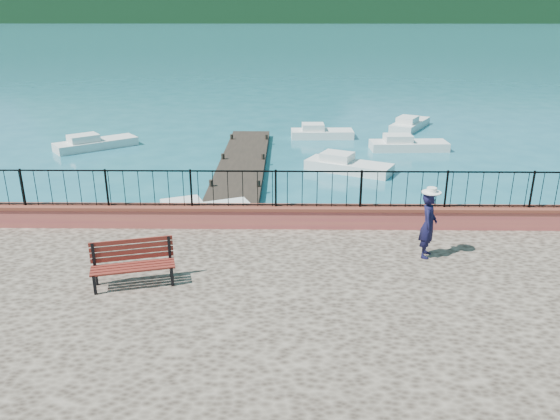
{
  "coord_description": "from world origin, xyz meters",
  "views": [
    {
      "loc": [
        -0.0,
        -9.73,
        6.63
      ],
      "look_at": [
        -0.17,
        2.0,
        2.3
      ],
      "focal_mm": 35.0,
      "sensor_mm": 36.0,
      "label": 1
    }
  ],
  "objects_px": {
    "park_bench": "(134,272)",
    "boat_3": "(96,140)",
    "boat_5": "(410,121)",
    "boat_0": "(199,210)",
    "person": "(428,225)",
    "boat_4": "(322,130)",
    "boat_2": "(409,142)",
    "boat_1": "(349,163)"
  },
  "relations": [
    {
      "from": "boat_0",
      "to": "boat_1",
      "type": "distance_m",
      "value": 8.2
    },
    {
      "from": "boat_3",
      "to": "boat_4",
      "type": "height_order",
      "value": "same"
    },
    {
      "from": "boat_4",
      "to": "boat_5",
      "type": "relative_size",
      "value": 0.89
    },
    {
      "from": "boat_2",
      "to": "boat_5",
      "type": "relative_size",
      "value": 1.0
    },
    {
      "from": "person",
      "to": "boat_5",
      "type": "bearing_deg",
      "value": 8.53
    },
    {
      "from": "park_bench",
      "to": "boat_1",
      "type": "height_order",
      "value": "park_bench"
    },
    {
      "from": "boat_3",
      "to": "boat_5",
      "type": "xyz_separation_m",
      "value": [
        16.93,
        5.2,
        0.0
      ]
    },
    {
      "from": "boat_2",
      "to": "boat_3",
      "type": "bearing_deg",
      "value": 177.19
    },
    {
      "from": "boat_3",
      "to": "boat_0",
      "type": "bearing_deg",
      "value": -93.62
    },
    {
      "from": "boat_3",
      "to": "boat_5",
      "type": "bearing_deg",
      "value": -20.5
    },
    {
      "from": "park_bench",
      "to": "boat_2",
      "type": "xyz_separation_m",
      "value": [
        9.27,
        16.62,
        -1.09
      ]
    },
    {
      "from": "boat_5",
      "to": "park_bench",
      "type": "bearing_deg",
      "value": -176.12
    },
    {
      "from": "park_bench",
      "to": "boat_1",
      "type": "relative_size",
      "value": 0.48
    },
    {
      "from": "boat_4",
      "to": "boat_2",
      "type": "bearing_deg",
      "value": -34.4
    },
    {
      "from": "park_bench",
      "to": "boat_1",
      "type": "bearing_deg",
      "value": 50.49
    },
    {
      "from": "park_bench",
      "to": "boat_3",
      "type": "bearing_deg",
      "value": 96.46
    },
    {
      "from": "boat_0",
      "to": "person",
      "type": "bearing_deg",
      "value": -63.25
    },
    {
      "from": "boat_4",
      "to": "boat_3",
      "type": "bearing_deg",
      "value": -168.9
    },
    {
      "from": "boat_1",
      "to": "boat_4",
      "type": "relative_size",
      "value": 1.1
    },
    {
      "from": "boat_0",
      "to": "boat_1",
      "type": "bearing_deg",
      "value": 23.91
    },
    {
      "from": "boat_2",
      "to": "boat_5",
      "type": "bearing_deg",
      "value": 75.14
    },
    {
      "from": "boat_0",
      "to": "boat_3",
      "type": "distance_m",
      "value": 12.11
    },
    {
      "from": "boat_1",
      "to": "boat_3",
      "type": "relative_size",
      "value": 0.93
    },
    {
      "from": "boat_4",
      "to": "boat_5",
      "type": "height_order",
      "value": "same"
    },
    {
      "from": "boat_0",
      "to": "boat_5",
      "type": "height_order",
      "value": "same"
    },
    {
      "from": "boat_2",
      "to": "boat_3",
      "type": "relative_size",
      "value": 0.95
    },
    {
      "from": "person",
      "to": "boat_2",
      "type": "distance_m",
      "value": 15.47
    },
    {
      "from": "boat_0",
      "to": "boat_2",
      "type": "relative_size",
      "value": 0.94
    },
    {
      "from": "boat_1",
      "to": "boat_5",
      "type": "xyz_separation_m",
      "value": [
        4.58,
        9.25,
        0.0
      ]
    },
    {
      "from": "boat_0",
      "to": "boat_3",
      "type": "xyz_separation_m",
      "value": [
        -6.76,
        10.04,
        0.0
      ]
    },
    {
      "from": "park_bench",
      "to": "boat_4",
      "type": "bearing_deg",
      "value": 60.52
    },
    {
      "from": "boat_4",
      "to": "boat_0",
      "type": "bearing_deg",
      "value": -112.38
    },
    {
      "from": "boat_4",
      "to": "boat_5",
      "type": "bearing_deg",
      "value": 24.51
    },
    {
      "from": "boat_2",
      "to": "boat_4",
      "type": "relative_size",
      "value": 1.13
    },
    {
      "from": "person",
      "to": "boat_4",
      "type": "relative_size",
      "value": 0.46
    },
    {
      "from": "person",
      "to": "boat_3",
      "type": "height_order",
      "value": "person"
    },
    {
      "from": "boat_2",
      "to": "boat_1",
      "type": "bearing_deg",
      "value": -133.29
    },
    {
      "from": "boat_0",
      "to": "boat_5",
      "type": "distance_m",
      "value": 18.33
    },
    {
      "from": "boat_0",
      "to": "boat_3",
      "type": "height_order",
      "value": "same"
    },
    {
      "from": "boat_3",
      "to": "boat_4",
      "type": "xyz_separation_m",
      "value": [
        11.58,
        2.59,
        0.0
      ]
    },
    {
      "from": "person",
      "to": "boat_5",
      "type": "xyz_separation_m",
      "value": [
        4.01,
        20.44,
        -1.58
      ]
    },
    {
      "from": "person",
      "to": "park_bench",
      "type": "bearing_deg",
      "value": 122.75
    }
  ]
}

